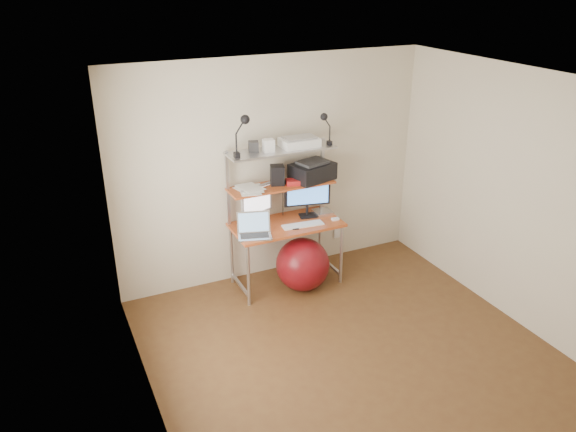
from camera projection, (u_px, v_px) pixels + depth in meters
name	position (u px, v px, depth m)	size (l,w,h in m)	color
room	(358.00, 233.00, 4.75)	(3.60, 3.60, 3.60)	brown
computer_desk	(284.00, 203.00, 6.11)	(1.20, 0.60, 1.57)	#C85227
wall_outlet	(337.00, 233.00, 6.94)	(0.08, 0.01, 0.12)	white
monitor_silver	(257.00, 202.00, 6.05)	(0.40, 0.21, 0.46)	#A6A5AA
monitor_black	(307.00, 194.00, 6.24)	(0.51, 0.18, 0.52)	black
laptop	(254.00, 230.00, 5.86)	(0.41, 0.37, 0.30)	silver
keyboard	(303.00, 225.00, 6.10)	(0.46, 0.13, 0.01)	white
mouse	(335.00, 219.00, 6.23)	(0.08, 0.05, 0.02)	white
mac_mini	(323.00, 212.00, 6.39)	(0.20, 0.20, 0.04)	silver
phone	(295.00, 227.00, 6.05)	(0.07, 0.13, 0.01)	black
printer	(312.00, 171.00, 6.19)	(0.53, 0.42, 0.22)	black
nas_cube	(277.00, 175.00, 6.05)	(0.15, 0.15, 0.21)	black
red_box	(295.00, 182.00, 6.09)	(0.19, 0.13, 0.05)	#AD1B1C
scanner	(299.00, 142.00, 6.00)	(0.40, 0.26, 0.11)	white
box_white	(268.00, 146.00, 5.82)	(0.11, 0.09, 0.13)	white
box_grey	(253.00, 146.00, 5.84)	(0.10, 0.10, 0.10)	#313133
clip_lamp_left	(243.00, 127.00, 5.56)	(0.17, 0.10, 0.43)	black
clip_lamp_right	(325.00, 122.00, 5.94)	(0.14, 0.08, 0.36)	black
exercise_ball	(303.00, 264.00, 6.21)	(0.60, 0.60, 0.60)	maroon
paper_stack	(250.00, 189.00, 5.94)	(0.31, 0.39, 0.02)	white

